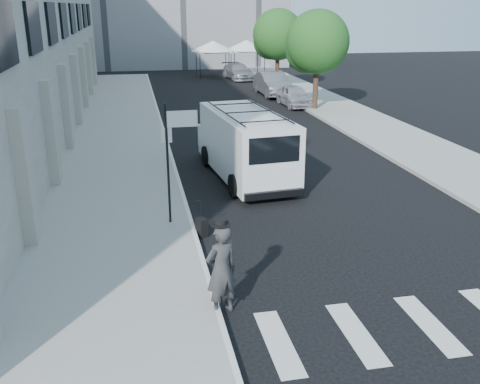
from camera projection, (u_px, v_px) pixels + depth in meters
name	position (u px, v px, depth m)	size (l,w,h in m)	color
ground	(285.00, 268.00, 13.29)	(120.00, 120.00, 0.00)	black
sidewalk_left	(119.00, 132.00, 27.29)	(4.50, 48.00, 0.15)	gray
sidewalk_right	(336.00, 109.00, 33.46)	(4.00, 56.00, 0.15)	gray
sign_pole	(175.00, 138.00, 14.94)	(1.03, 0.07, 3.50)	black
tree_near	(315.00, 44.00, 32.03)	(3.80, 3.83, 6.03)	black
tree_far	(276.00, 36.00, 40.36)	(3.80, 3.83, 6.03)	black
tent_left	(213.00, 46.00, 48.32)	(4.00, 4.00, 3.20)	black
tent_right	(246.00, 45.00, 49.38)	(4.00, 4.00, 3.20)	black
businessman	(221.00, 270.00, 11.00)	(0.74, 0.48, 2.02)	#302F32
briefcase	(222.00, 273.00, 12.67)	(0.12, 0.44, 0.34)	black
suitcase	(202.00, 227.00, 15.05)	(0.35, 0.42, 1.00)	black
cargo_van	(245.00, 144.00, 19.99)	(2.81, 6.73, 2.46)	white
parked_car_a	(294.00, 96.00, 34.48)	(1.58, 3.93, 1.34)	#B1B3BA
parked_car_b	(272.00, 84.00, 38.57)	(1.75, 5.03, 1.66)	#595C61
parked_car_c	(238.00, 72.00, 47.12)	(1.90, 4.67, 1.36)	gray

